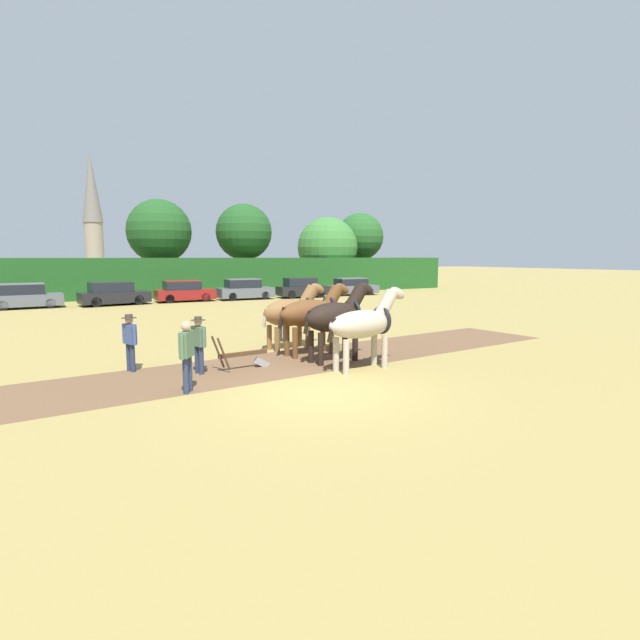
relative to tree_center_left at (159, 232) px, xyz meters
The scene contains 23 objects.
ground_plane 35.46m from the tree_center_left, 94.73° to the right, with size 240.00×240.00×0.00m, color #998447.
plowed_furrow_strip 32.59m from the tree_center_left, 98.90° to the right, with size 27.28×3.51×0.01m, color brown.
hedgerow 6.04m from the tree_center_left, 128.34° to the right, with size 60.95×1.80×3.18m, color #1E511E.
tree_center_left is the anchor object (origin of this frame).
tree_center 7.55m from the tree_center_left, ahead, with size 5.18×5.18×8.13m.
tree_center_right 16.65m from the tree_center_left, ahead, with size 6.14×6.14×7.29m.
tree_right 21.11m from the tree_center_left, ahead, with size 5.03×5.03×7.93m.
church_spire 36.94m from the tree_center_left, 94.04° to the left, with size 2.84×2.84×18.47m.
draft_horse_lead_left 33.52m from the tree_center_left, 90.95° to the right, with size 2.93×1.09×2.44m.
draft_horse_lead_right 32.19m from the tree_center_left, 91.28° to the right, with size 2.75×1.18×2.50m.
draft_horse_trail_left 30.88m from the tree_center_left, 91.63° to the right, with size 2.89×1.18×2.43m.
draft_horse_trail_right 29.58m from the tree_center_left, 92.00° to the right, with size 2.66×1.22×2.38m.
plow 32.18m from the tree_center_left, 96.36° to the right, with size 1.77×0.53×1.13m.
farmer_at_plow 32.28m from the tree_center_left, 98.89° to the right, with size 0.40×0.61×1.62m.
farmer_beside_team 28.18m from the tree_center_left, 91.49° to the right, with size 0.40×0.56×1.53m.
farmer_onlooker_left 34.17m from the tree_center_left, 99.68° to the right, with size 0.45×0.58×1.73m.
farmer_onlooker_right 31.41m from the tree_center_left, 102.23° to the right, with size 0.41×0.61×1.65m.
parked_car_center_left 14.03m from the tree_center_left, 139.23° to the right, with size 4.26×2.07×1.59m.
parked_car_center 11.20m from the tree_center_left, 118.32° to the right, with size 4.62×2.45×1.56m.
parked_car_center_right 9.70m from the tree_center_left, 89.83° to the right, with size 4.18×1.84×1.54m.
parked_car_right 10.99m from the tree_center_left, 62.80° to the right, with size 4.20×1.75×1.59m.
parked_car_far_right 13.88m from the tree_center_left, 45.07° to the right, with size 4.12×1.97×1.58m.
parked_car_end_right 17.44m from the tree_center_left, 32.21° to the right, with size 4.29×1.94×1.46m.
Camera 1 is at (-5.54, -10.31, 3.25)m, focal length 28.00 mm.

